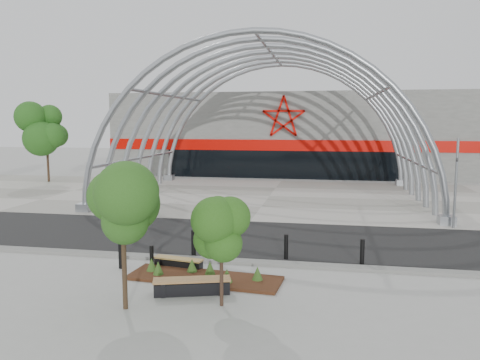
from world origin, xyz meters
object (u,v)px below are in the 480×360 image
(street_tree_0, at_px, (122,201))
(street_tree_1, at_px, (221,228))
(signal_pole, at_px, (456,182))
(bench_1, at_px, (192,287))
(bench_0, at_px, (178,263))
(bollard_2, at_px, (194,244))

(street_tree_0, distance_m, street_tree_1, 2.84)
(signal_pole, relative_size, bench_1, 1.86)
(street_tree_1, distance_m, bench_0, 4.37)
(bench_1, bearing_deg, bollard_2, 105.35)
(street_tree_1, bearing_deg, bollard_2, 115.23)
(street_tree_0, bearing_deg, bench_1, 42.74)
(street_tree_0, relative_size, bench_1, 1.78)
(bench_1, bearing_deg, signal_pole, 46.69)
(signal_pole, xyz_separation_m, street_tree_1, (-9.14, -11.57, -0.06))
(street_tree_1, xyz_separation_m, bollard_2, (-2.14, 4.55, -1.74))
(street_tree_1, relative_size, bench_1, 1.32)
(street_tree_0, bearing_deg, signal_pole, 46.21)
(signal_pole, distance_m, street_tree_0, 17.03)
(signal_pole, relative_size, street_tree_0, 1.04)
(signal_pole, distance_m, bollard_2, 13.42)
(bollard_2, bearing_deg, street_tree_0, -95.30)
(signal_pole, distance_m, street_tree_1, 14.75)
(street_tree_0, relative_size, bollard_2, 3.99)
(signal_pole, xyz_separation_m, bench_0, (-11.43, -8.50, -2.15))
(street_tree_0, distance_m, bollard_2, 5.86)
(street_tree_0, bearing_deg, street_tree_1, 15.05)
(street_tree_0, height_order, bench_0, street_tree_0)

